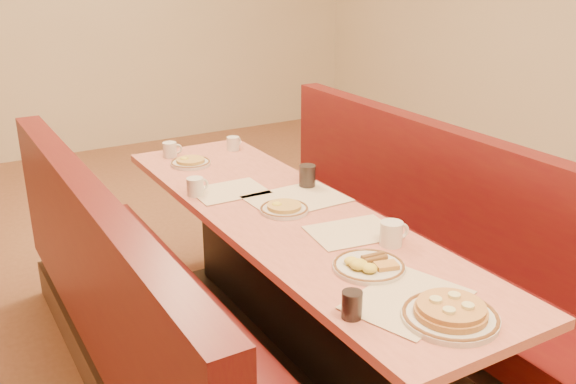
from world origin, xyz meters
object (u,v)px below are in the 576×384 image
pancake_plate (451,314)px  diner_table (290,286)px  soda_tumbler_mid (307,176)px  coffee_mug_b (196,186)px  eggs_plate (368,266)px  coffee_mug_a (392,233)px  booth_left (142,331)px  booth_right (407,254)px  coffee_mug_d (170,149)px  soda_tumbler_near (352,305)px  coffee_mug_c (233,143)px

pancake_plate → diner_table: bearing=89.2°
soda_tumbler_mid → coffee_mug_b: bearing=161.4°
coffee_mug_b → eggs_plate: bearing=-85.5°
pancake_plate → coffee_mug_a: 0.59m
booth_left → booth_right: bearing=0.0°
coffee_mug_d → booth_right: bearing=-37.5°
coffee_mug_b → coffee_mug_d: 0.67m
pancake_plate → soda_tumbler_mid: soda_tumbler_mid is taller
booth_left → soda_tumbler_mid: size_ratio=21.58×
booth_left → soda_tumbler_mid: 1.12m
booth_left → coffee_mug_d: 1.31m
diner_table → booth_left: booth_left is taller
diner_table → soda_tumbler_near: size_ratio=26.23×
booth_left → pancake_plate: 1.34m
eggs_plate → soda_tumbler_mid: bearing=72.2°
booth_left → coffee_mug_d: bearing=62.4°
booth_right → pancake_plate: size_ratio=7.86×
soda_tumbler_near → coffee_mug_a: bearing=38.3°
diner_table → coffee_mug_c: 1.14m
coffee_mug_a → coffee_mug_d: size_ratio=1.17×
eggs_plate → coffee_mug_a: size_ratio=2.07×
pancake_plate → soda_tumbler_near: 0.32m
coffee_mug_b → coffee_mug_d: (0.12, 0.66, -0.00)m
soda_tumbler_near → coffee_mug_c: bearing=75.3°
soda_tumbler_near → eggs_plate: bearing=43.8°
diner_table → coffee_mug_c: (0.22, 1.04, 0.42)m
coffee_mug_a → soda_tumbler_near: bearing=-136.6°
pancake_plate → coffee_mug_c: coffee_mug_c is taller
diner_table → eggs_plate: eggs_plate is taller
booth_left → coffee_mug_b: booth_left is taller
booth_right → eggs_plate: bearing=-140.5°
coffee_mug_a → diner_table: bearing=115.9°
booth_right → coffee_mug_d: booth_right is taller
booth_left → coffee_mug_b: 0.77m
pancake_plate → coffee_mug_c: (0.23, 2.08, 0.02)m
diner_table → coffee_mug_c: coffee_mug_c is taller
coffee_mug_c → diner_table: bearing=-123.0°
coffee_mug_b → soda_tumbler_mid: soda_tumbler_mid is taller
coffee_mug_b → coffee_mug_c: (0.50, 0.60, -0.00)m
booth_right → booth_left: bearing=180.0°
booth_left → coffee_mug_a: booth_left is taller
coffee_mug_c → coffee_mug_d: coffee_mug_d is taller
eggs_plate → coffee_mug_c: (0.25, 1.66, 0.03)m
coffee_mug_a → pancake_plate: bearing=-105.3°
eggs_plate → coffee_mug_c: bearing=81.6°
booth_left → booth_right: size_ratio=1.00×
booth_left → coffee_mug_d: size_ratio=22.06×
booth_right → coffee_mug_a: booth_right is taller
eggs_plate → soda_tumbler_mid: soda_tumbler_mid is taller
soda_tumbler_near → soda_tumbler_mid: size_ratio=0.82×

